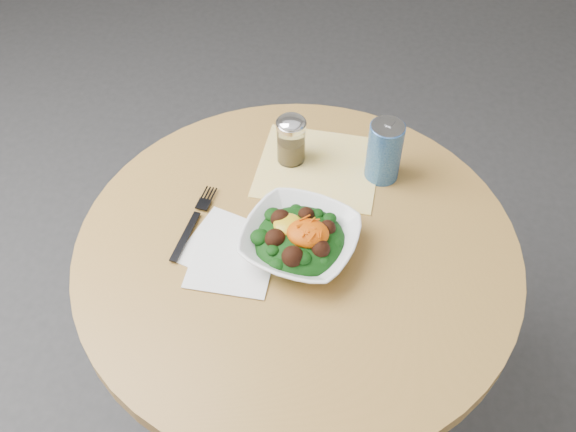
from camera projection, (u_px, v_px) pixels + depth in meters
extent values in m
plane|color=#313033|center=(295.00, 407.00, 1.86)|extent=(6.00, 6.00, 0.00)
cylinder|color=black|center=(295.00, 405.00, 1.84)|extent=(0.52, 0.52, 0.03)
cylinder|color=black|center=(296.00, 345.00, 1.59)|extent=(0.10, 0.10, 0.71)
cylinder|color=#C49146|center=(297.00, 250.00, 1.31)|extent=(0.90, 0.90, 0.04)
cube|color=#EDAF0C|center=(318.00, 167.00, 1.44)|extent=(0.28, 0.26, 0.00)
cube|color=white|center=(228.00, 246.00, 1.29)|extent=(0.20, 0.20, 0.00)
cube|color=white|center=(232.00, 261.00, 1.26)|extent=(0.17, 0.17, 0.00)
imported|color=white|center=(300.00, 241.00, 1.27)|extent=(0.28, 0.28, 0.05)
ellipsoid|color=black|center=(300.00, 241.00, 1.27)|extent=(0.18, 0.18, 0.06)
ellipsoid|color=gold|center=(288.00, 224.00, 1.26)|extent=(0.06, 0.06, 0.02)
ellipsoid|color=#D85C04|center=(308.00, 233.00, 1.24)|extent=(0.08, 0.07, 0.04)
cube|color=black|center=(185.00, 236.00, 1.30)|extent=(0.03, 0.13, 0.00)
cube|color=black|center=(206.00, 199.00, 1.37)|extent=(0.04, 0.08, 0.00)
cylinder|color=silver|center=(291.00, 143.00, 1.42)|extent=(0.06, 0.06, 0.10)
cylinder|color=olive|center=(291.00, 150.00, 1.44)|extent=(0.05, 0.05, 0.05)
cylinder|color=silver|center=(291.00, 125.00, 1.38)|extent=(0.07, 0.07, 0.01)
ellipsoid|color=silver|center=(291.00, 122.00, 1.38)|extent=(0.06, 0.06, 0.03)
cylinder|color=navy|center=(384.00, 152.00, 1.37)|extent=(0.08, 0.08, 0.14)
cylinder|color=silver|center=(388.00, 126.00, 1.32)|extent=(0.07, 0.07, 0.00)
cube|color=silver|center=(390.00, 123.00, 1.32)|extent=(0.02, 0.03, 0.00)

